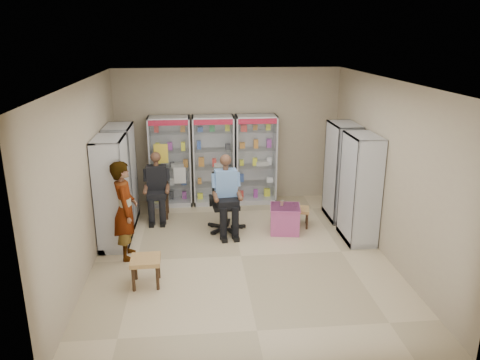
{
  "coord_description": "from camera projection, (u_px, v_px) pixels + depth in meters",
  "views": [
    {
      "loc": [
        -0.72,
        -7.34,
        3.72
      ],
      "look_at": [
        0.05,
        0.7,
        1.17
      ],
      "focal_mm": 35.0,
      "sensor_mm": 36.0,
      "label": 1
    }
  ],
  "objects": [
    {
      "name": "cabinet_back_right",
      "position": [
        256.0,
        159.0,
        10.49
      ],
      "size": [
        0.9,
        0.5,
        2.0
      ],
      "primitive_type": "cube",
      "color": "#A7A9AF",
      "rests_on": "floor"
    },
    {
      "name": "woven_stool_a",
      "position": [
        299.0,
        217.0,
        9.37
      ],
      "size": [
        0.45,
        0.45,
        0.38
      ],
      "primitive_type": "cube",
      "rotation": [
        0.0,
        0.0,
        -0.21
      ],
      "color": "#AC8948",
      "rests_on": "floor"
    },
    {
      "name": "cabinet_left_near",
      "position": [
        113.0,
        193.0,
        8.31
      ],
      "size": [
        0.9,
        0.5,
        2.0
      ],
      "primitive_type": "cube",
      "rotation": [
        0.0,
        0.0,
        -1.57
      ],
      "color": "#ACAFB3",
      "rests_on": "floor"
    },
    {
      "name": "wooden_chair",
      "position": [
        158.0,
        196.0,
        9.76
      ],
      "size": [
        0.42,
        0.42,
        0.94
      ],
      "primitive_type": "cube",
      "color": "#331D13",
      "rests_on": "floor"
    },
    {
      "name": "cabinet_back_mid",
      "position": [
        214.0,
        161.0,
        10.41
      ],
      "size": [
        0.9,
        0.5,
        2.0
      ],
      "primitive_type": "cube",
      "color": "#9E9FA4",
      "rests_on": "floor"
    },
    {
      "name": "tea_glass",
      "position": [
        282.0,
        203.0,
        9.03
      ],
      "size": [
        0.07,
        0.07,
        0.1
      ],
      "primitive_type": "cylinder",
      "color": "#612B08",
      "rests_on": "pink_trunk"
    },
    {
      "name": "standing_man",
      "position": [
        125.0,
        210.0,
        7.88
      ],
      "size": [
        0.49,
        0.68,
        1.72
      ],
      "primitive_type": "imported",
      "rotation": [
        0.0,
        0.0,
        1.71
      ],
      "color": "gray",
      "rests_on": "floor"
    },
    {
      "name": "cabinet_back_left",
      "position": [
        171.0,
        162.0,
        10.32
      ],
      "size": [
        0.9,
        0.5,
        2.0
      ],
      "primitive_type": "cube",
      "color": "#B8BBC0",
      "rests_on": "floor"
    },
    {
      "name": "seated_shopkeeper",
      "position": [
        226.0,
        196.0,
        8.98
      ],
      "size": [
        0.54,
        0.7,
        1.45
      ],
      "primitive_type": null,
      "rotation": [
        0.0,
        0.0,
        0.09
      ],
      "color": "#73ADE3",
      "rests_on": "floor"
    },
    {
      "name": "room_shell",
      "position": [
        241.0,
        146.0,
        7.56
      ],
      "size": [
        5.02,
        6.02,
        3.01
      ],
      "color": "tan",
      "rests_on": "ground"
    },
    {
      "name": "cabinet_left_far",
      "position": [
        122.0,
        175.0,
        9.35
      ],
      "size": [
        0.9,
        0.5,
        2.0
      ],
      "primitive_type": "cube",
      "rotation": [
        0.0,
        0.0,
        -1.57
      ],
      "color": "#AAABB1",
      "rests_on": "floor"
    },
    {
      "name": "woven_stool_b",
      "position": [
        146.0,
        271.0,
        7.17
      ],
      "size": [
        0.46,
        0.46,
        0.45
      ],
      "primitive_type": "cube",
      "rotation": [
        0.0,
        0.0,
        0.03
      ],
      "color": "olive",
      "rests_on": "floor"
    },
    {
      "name": "floor",
      "position": [
        241.0,
        256.0,
        8.15
      ],
      "size": [
        6.0,
        6.0,
        0.0
      ],
      "primitive_type": "plane",
      "color": "tan",
      "rests_on": "ground"
    },
    {
      "name": "seated_customer",
      "position": [
        157.0,
        187.0,
        9.66
      ],
      "size": [
        0.44,
        0.6,
        1.34
      ],
      "primitive_type": null,
      "color": "black",
      "rests_on": "floor"
    },
    {
      "name": "pink_trunk",
      "position": [
        285.0,
        219.0,
        9.07
      ],
      "size": [
        0.62,
        0.6,
        0.53
      ],
      "primitive_type": "cube",
      "rotation": [
        0.0,
        0.0,
        -0.16
      ],
      "color": "#B64997",
      "rests_on": "floor"
    },
    {
      "name": "office_chair",
      "position": [
        226.0,
        202.0,
        9.08
      ],
      "size": [
        0.68,
        0.68,
        1.14
      ],
      "primitive_type": "cube",
      "rotation": [
        0.0,
        0.0,
        0.09
      ],
      "color": "black",
      "rests_on": "floor"
    },
    {
      "name": "cabinet_right_near",
      "position": [
        360.0,
        189.0,
        8.53
      ],
      "size": [
        0.9,
        0.5,
        2.0
      ],
      "primitive_type": "cube",
      "rotation": [
        0.0,
        0.0,
        1.57
      ],
      "color": "silver",
      "rests_on": "floor"
    },
    {
      "name": "cabinet_right_far",
      "position": [
        342.0,
        172.0,
        9.57
      ],
      "size": [
        0.9,
        0.5,
        2.0
      ],
      "primitive_type": "cube",
      "rotation": [
        0.0,
        0.0,
        1.57
      ],
      "color": "#B7BABF",
      "rests_on": "floor"
    }
  ]
}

